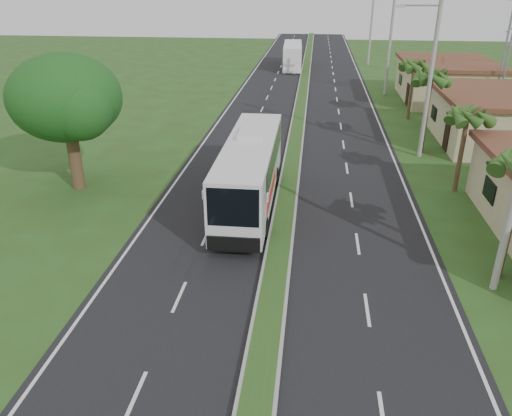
# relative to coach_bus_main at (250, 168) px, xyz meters

# --- Properties ---
(ground) EXTENTS (180.00, 180.00, 0.00)m
(ground) POSITION_rel_coach_bus_main_xyz_m (1.90, -8.84, -2.06)
(ground) COLOR #2D4419
(ground) RESTS_ON ground
(road_asphalt) EXTENTS (14.00, 160.00, 0.02)m
(road_asphalt) POSITION_rel_coach_bus_main_xyz_m (1.90, 11.16, -2.05)
(road_asphalt) COLOR black
(road_asphalt) RESTS_ON ground
(median_strip) EXTENTS (1.20, 160.00, 0.18)m
(median_strip) POSITION_rel_coach_bus_main_xyz_m (1.90, 11.16, -1.96)
(median_strip) COLOR gray
(median_strip) RESTS_ON ground
(lane_edge_left) EXTENTS (0.12, 160.00, 0.01)m
(lane_edge_left) POSITION_rel_coach_bus_main_xyz_m (-4.80, 11.16, -2.06)
(lane_edge_left) COLOR silver
(lane_edge_left) RESTS_ON ground
(lane_edge_right) EXTENTS (0.12, 160.00, 0.01)m
(lane_edge_right) POSITION_rel_coach_bus_main_xyz_m (8.60, 11.16, -2.06)
(lane_edge_right) COLOR silver
(lane_edge_right) RESTS_ON ground
(shop_mid) EXTENTS (7.60, 10.60, 3.67)m
(shop_mid) POSITION_rel_coach_bus_main_xyz_m (15.90, 13.16, -0.20)
(shop_mid) COLOR tan
(shop_mid) RESTS_ON ground
(shop_far) EXTENTS (8.60, 11.60, 3.82)m
(shop_far) POSITION_rel_coach_bus_main_xyz_m (15.90, 27.16, -0.13)
(shop_far) COLOR tan
(shop_far) RESTS_ON ground
(palm_verge_b) EXTENTS (2.40, 2.40, 5.05)m
(palm_verge_b) POSITION_rel_coach_bus_main_xyz_m (11.30, 3.16, 2.30)
(palm_verge_b) COLOR #473321
(palm_verge_b) RESTS_ON ground
(palm_verge_c) EXTENTS (2.40, 2.40, 5.85)m
(palm_verge_c) POSITION_rel_coach_bus_main_xyz_m (10.70, 10.16, 3.06)
(palm_verge_c) COLOR #473321
(palm_verge_c) RESTS_ON ground
(palm_verge_d) EXTENTS (2.40, 2.40, 5.25)m
(palm_verge_d) POSITION_rel_coach_bus_main_xyz_m (11.20, 19.16, 2.49)
(palm_verge_d) COLOR #473321
(palm_verge_d) RESTS_ON ground
(shade_tree) EXTENTS (6.30, 6.00, 7.54)m
(shade_tree) POSITION_rel_coach_bus_main_xyz_m (-10.21, 1.18, 2.97)
(shade_tree) COLOR #473321
(shade_tree) RESTS_ON ground
(utility_pole_b) EXTENTS (3.20, 0.28, 12.00)m
(utility_pole_b) POSITION_rel_coach_bus_main_xyz_m (10.37, 9.16, 4.20)
(utility_pole_b) COLOR gray
(utility_pole_b) RESTS_ON ground
(utility_pole_c) EXTENTS (1.60, 0.28, 11.00)m
(utility_pole_c) POSITION_rel_coach_bus_main_xyz_m (10.40, 29.16, 3.61)
(utility_pole_c) COLOR gray
(utility_pole_c) RESTS_ON ground
(utility_pole_d) EXTENTS (1.60, 0.28, 10.50)m
(utility_pole_d) POSITION_rel_coach_bus_main_xyz_m (10.40, 49.16, 3.36)
(utility_pole_d) COLOR gray
(utility_pole_d) RESTS_ON ground
(coach_bus_main) EXTENTS (2.53, 11.61, 3.75)m
(coach_bus_main) POSITION_rel_coach_bus_main_xyz_m (0.00, 0.00, 0.00)
(coach_bus_main) COLOR silver
(coach_bus_main) RESTS_ON ground
(coach_bus_far) EXTENTS (2.74, 10.72, 3.10)m
(coach_bus_far) POSITION_rel_coach_bus_main_xyz_m (-0.02, 45.39, -0.30)
(coach_bus_far) COLOR white
(coach_bus_far) RESTS_ON ground
(motorcyclist) EXTENTS (1.84, 0.57, 2.36)m
(motorcyclist) POSITION_rel_coach_bus_main_xyz_m (-0.10, 1.50, -1.21)
(motorcyclist) COLOR black
(motorcyclist) RESTS_ON ground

